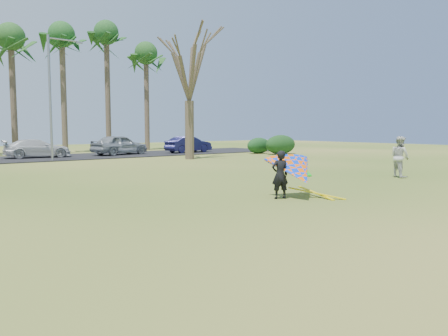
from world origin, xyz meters
TOP-DOWN VIEW (x-y plane):
  - ground at (0.00, 0.00)m, footprint 100.00×100.00m
  - parking_strip at (0.00, 25.00)m, footprint 46.00×7.00m
  - palm_6 at (2.00, 31.00)m, footprint 4.84×4.84m
  - palm_7 at (6.00, 31.00)m, footprint 4.84×4.84m
  - palm_8 at (10.00, 31.00)m, footprint 4.84×4.84m
  - palm_9 at (14.00, 31.00)m, footprint 4.84×4.84m
  - bare_tree_right at (10.00, 18.00)m, footprint 6.27×6.27m
  - streetlight at (2.16, 22.00)m, footprint 2.28×0.18m
  - hedge_near at (18.99, 17.93)m, footprint 3.15×1.43m
  - hedge_far at (18.28, 19.78)m, footprint 2.41×1.13m
  - car_3 at (2.07, 25.37)m, footprint 4.67×2.46m
  - car_4 at (8.11, 24.89)m, footprint 4.86×2.79m
  - car_5 at (14.05, 24.00)m, footprint 4.23×1.72m
  - pedestrian_a at (10.68, 3.01)m, footprint 0.95×1.06m
  - kite_flyer at (2.86, 2.07)m, footprint 2.13×2.39m

SIDE VIEW (x-z plane):
  - ground at x=0.00m, z-range 0.00..0.00m
  - parking_strip at x=0.00m, z-range 0.00..0.06m
  - hedge_far at x=18.28m, z-range 0.00..1.34m
  - car_3 at x=2.07m, z-range 0.06..1.35m
  - car_5 at x=14.05m, z-range 0.06..1.42m
  - hedge_near at x=18.99m, z-range 0.00..1.58m
  - kite_flyer at x=2.86m, z-range -0.17..1.85m
  - car_4 at x=8.11m, z-range 0.06..1.62m
  - pedestrian_a at x=10.68m, z-range 0.00..1.79m
  - streetlight at x=2.16m, z-range 0.46..8.46m
  - bare_tree_right at x=10.00m, z-range 1.96..11.17m
  - palm_6 at x=2.00m, z-range 3.75..14.59m
  - palm_9 at x=14.00m, z-range 3.75..14.59m
  - palm_7 at x=6.00m, z-range 4.08..15.62m
  - palm_8 at x=10.00m, z-range 4.40..16.64m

